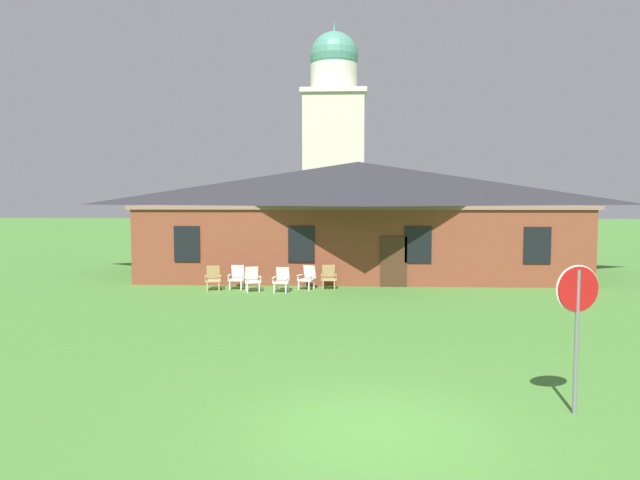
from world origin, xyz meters
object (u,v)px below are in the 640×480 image
at_px(stop_sign, 577,308).
at_px(lawn_chair_near_door, 237,277).
at_px(lawn_chair_middle, 282,279).
at_px(lawn_chair_left_end, 252,279).
at_px(lawn_chair_right_end, 308,277).
at_px(lawn_chair_by_porch, 213,277).
at_px(lawn_chair_far_side, 329,276).

bearing_deg(stop_sign, lawn_chair_near_door, 122.12).
bearing_deg(lawn_chair_middle, lawn_chair_left_end, 175.27).
height_order(lawn_chair_left_end, lawn_chair_right_end, same).
relative_size(lawn_chair_by_porch, lawn_chair_far_side, 1.00).
xyz_separation_m(lawn_chair_by_porch, lawn_chair_left_end, (1.62, -0.25, 0.00)).
bearing_deg(lawn_chair_near_door, lawn_chair_right_end, 1.33).
xyz_separation_m(stop_sign, lawn_chair_by_porch, (-9.29, 13.05, -1.31)).
xyz_separation_m(stop_sign, lawn_chair_left_end, (-7.67, 12.80, -1.31)).
bearing_deg(lawn_chair_near_door, lawn_chair_by_porch, -162.83).
bearing_deg(lawn_chair_right_end, lawn_chair_left_end, -164.45).
height_order(lawn_chair_by_porch, lawn_chair_left_end, same).
distance_m(stop_sign, lawn_chair_far_side, 14.46).
distance_m(lawn_chair_by_porch, lawn_chair_left_end, 1.64).
bearing_deg(lawn_chair_far_side, stop_sign, -71.06).
relative_size(lawn_chair_near_door, lawn_chair_right_end, 1.00).
height_order(lawn_chair_near_door, lawn_chair_right_end, same).
distance_m(lawn_chair_left_end, lawn_chair_middle, 1.20).
distance_m(stop_sign, lawn_chair_near_door, 15.80).
bearing_deg(lawn_chair_far_side, lawn_chair_middle, -153.05).
height_order(lawn_chair_middle, lawn_chair_far_side, same).
relative_size(lawn_chair_by_porch, lawn_chair_left_end, 1.00).
bearing_deg(lawn_chair_middle, stop_sign, -63.00).
xyz_separation_m(lawn_chair_right_end, lawn_chair_far_side, (0.83, 0.21, 0.00)).
relative_size(lawn_chair_by_porch, lawn_chair_middle, 1.00).
relative_size(lawn_chair_near_door, lawn_chair_middle, 1.00).
bearing_deg(lawn_chair_far_side, lawn_chair_by_porch, -173.02).
bearing_deg(lawn_chair_middle, lawn_chair_by_porch, 172.91).
height_order(stop_sign, lawn_chair_middle, stop_sign).
bearing_deg(lawn_chair_by_porch, lawn_chair_near_door, 17.17).
xyz_separation_m(stop_sign, lawn_chair_far_side, (-4.67, 13.62, -1.31)).
relative_size(stop_sign, lawn_chair_right_end, 2.66).
bearing_deg(lawn_chair_left_end, lawn_chair_by_porch, 171.19).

